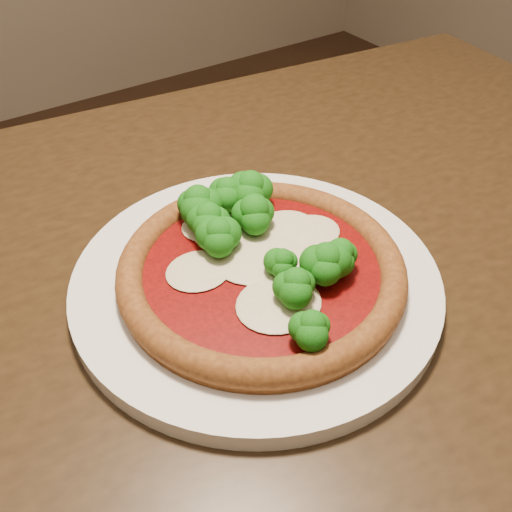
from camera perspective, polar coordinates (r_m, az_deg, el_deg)
dining_table at (r=0.68m, az=-2.79°, el=-5.13°), size 1.34×0.88×0.75m
plate at (r=0.55m, az=0.00°, el=-2.44°), size 0.35×0.35×0.02m
pizza at (r=0.53m, az=0.42°, el=-0.33°), size 0.27×0.27×0.06m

